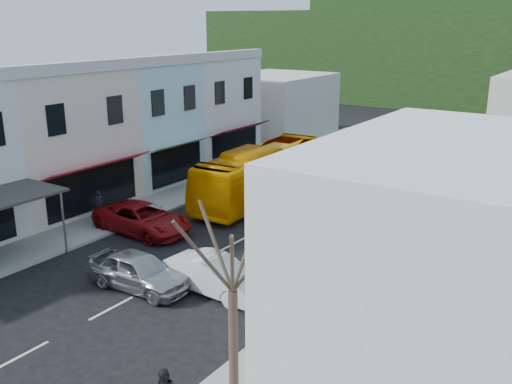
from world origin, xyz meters
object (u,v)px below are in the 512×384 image
car_white (215,277)px  car_red (143,220)px  bus (262,175)px  traffic_signal (486,129)px  direction_sign (266,292)px  street_tree (233,292)px  car_silver (139,273)px  pedestrian_left (100,203)px

car_white → car_red: 8.11m
bus → car_white: size_ratio=2.64×
car_red → traffic_signal: traffic_signal is taller
direction_sign → street_tree: size_ratio=0.56×
car_white → car_red: size_ratio=0.96×
bus → car_white: bus is taller
car_silver → traffic_signal: (6.13, 32.55, 1.64)m
car_red → car_silver: bearing=-135.5°
bus → street_tree: bearing=-61.9°
car_silver → street_tree: street_tree is taller
car_white → pedestrian_left: size_ratio=2.59×
traffic_signal → street_tree: bearing=92.4°
car_white → direction_sign: (3.89, -2.25, 1.35)m
pedestrian_left → car_red: bearing=-81.9°
car_white → street_tree: 7.81m
car_silver → pedestrian_left: bearing=56.0°
bus → car_silver: bearing=-81.8°
bus → direction_sign: (9.36, -13.96, 0.50)m
car_silver → pedestrian_left: pedestrian_left is taller
car_silver → car_white: bearing=-64.7°
car_red → pedestrian_left: bearing=89.3°
direction_sign → car_red: bearing=150.7°
direction_sign → pedestrian_left: bearing=155.8°
car_silver → traffic_signal: size_ratio=0.94×
car_silver → pedestrian_left: size_ratio=2.59×
traffic_signal → car_silver: bearing=79.2°
car_red → car_white: bearing=-113.1°
car_white → street_tree: bearing=-135.0°
street_tree → car_red: bearing=144.6°
car_white → car_red: bearing=68.8°
street_tree → car_white: bearing=132.1°
car_red → pedestrian_left: 3.38m
street_tree → traffic_signal: (-1.56, 36.44, -1.30)m
street_tree → traffic_signal: size_ratio=1.55×
car_silver → street_tree: (7.69, -3.89, 2.94)m
pedestrian_left → traffic_signal: (14.04, 27.64, 1.34)m
car_silver → direction_sign: size_ratio=1.07×
pedestrian_left → traffic_signal: size_ratio=0.36×
car_red → direction_sign: direction_sign is taller
bus → car_red: (-1.93, -8.40, -0.85)m
pedestrian_left → street_tree: 18.10m
pedestrian_left → car_silver: bearing=-111.9°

